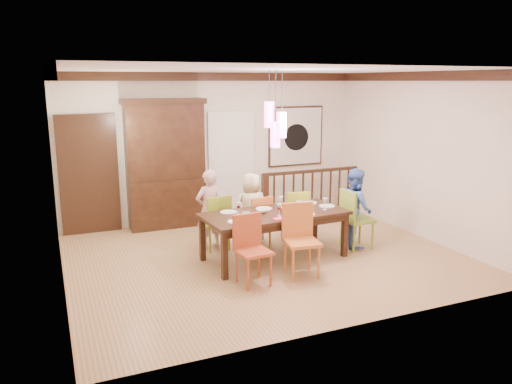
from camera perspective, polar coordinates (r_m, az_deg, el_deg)
name	(u,v)px	position (r m, az deg, el deg)	size (l,w,h in m)	color
floor	(265,257)	(8.02, 1.03, -7.39)	(6.00, 6.00, 0.00)	#9F714D
ceiling	(266,70)	(7.54, 1.12, 13.80)	(6.00, 6.00, 0.00)	white
wall_back	(214,147)	(9.96, -4.81, 5.10)	(6.00, 6.00, 0.00)	beige
wall_left	(55,182)	(7.00, -21.97, 1.05)	(5.00, 5.00, 0.00)	beige
wall_right	(421,156)	(9.27, 18.31, 3.95)	(5.00, 5.00, 0.00)	beige
crown_molding	(266,75)	(7.54, 1.12, 13.19)	(6.00, 5.00, 0.16)	black
panel_door	(89,177)	(9.51, -18.54, 1.69)	(1.04, 0.07, 2.24)	black
white_doorway	(231,166)	(10.10, -2.82, 2.94)	(0.97, 0.05, 2.22)	silver
painting	(296,136)	(10.60, 4.57, 6.37)	(1.25, 0.06, 1.25)	black
pendant_cluster	(275,124)	(7.50, 2.22, 7.73)	(0.27, 0.21, 1.14)	#F148A3
dining_table	(275,217)	(7.75, 2.13, -2.90)	(2.31, 1.18, 0.75)	black
chair_far_left	(215,218)	(8.25, -4.67, -2.96)	(0.45, 0.45, 0.93)	olive
chair_far_mid	(257,217)	(8.40, 0.12, -2.88)	(0.44, 0.44, 0.87)	#C06528
chair_far_right	(294,212)	(8.68, 4.40, -2.26)	(0.45, 0.45, 0.91)	#A0AD24
chair_near_left	(253,246)	(6.81, -0.29, -6.20)	(0.46, 0.46, 0.96)	#A64422
chair_near_mid	(302,236)	(7.11, 5.28, -5.05)	(0.53, 0.53, 1.03)	#C0692A
chair_end_right	(358,215)	(8.44, 11.55, -2.56)	(0.45, 0.45, 1.00)	olive
china_hutch	(166,164)	(9.53, -10.29, 3.18)	(1.54, 0.46, 2.43)	black
balustrade	(312,191)	(10.40, 6.44, 0.07)	(2.26, 0.12, 0.96)	black
person_far_left	(209,209)	(8.28, -5.39, -1.99)	(0.48, 0.32, 1.33)	#D2A0A1
person_far_mid	(251,208)	(8.52, -0.56, -1.87)	(0.60, 0.39, 1.22)	beige
person_end_right	(355,208)	(8.52, 11.28, -1.75)	(0.65, 0.50, 1.33)	#466CC5
serving_bowl	(289,209)	(7.78, 3.80, -1.99)	(0.29, 0.29, 0.07)	gold
small_bowl	(262,211)	(7.70, 0.67, -2.17)	(0.18, 0.18, 0.06)	white
cup_left	(246,215)	(7.36, -1.11, -2.70)	(0.13, 0.13, 0.10)	silver
cup_right	(299,204)	(8.11, 4.91, -1.34)	(0.10, 0.10, 0.09)	silver
plate_far_left	(229,212)	(7.72, -3.14, -2.32)	(0.26, 0.26, 0.01)	white
plate_far_mid	(264,209)	(7.92, 0.91, -1.92)	(0.26, 0.26, 0.01)	white
plate_far_right	(309,203)	(8.34, 6.08, -1.24)	(0.26, 0.26, 0.01)	white
plate_near_left	(237,222)	(7.19, -2.24, -3.42)	(0.26, 0.26, 0.01)	white
plate_near_mid	(306,214)	(7.62, 5.76, -2.55)	(0.26, 0.26, 0.01)	white
plate_end_right	(327,206)	(8.16, 8.11, -1.60)	(0.26, 0.26, 0.01)	white
wine_glass_a	(239,209)	(7.58, -2.00, -1.90)	(0.08, 0.08, 0.19)	#590C19
wine_glass_b	(281,202)	(7.98, 2.85, -1.17)	(0.08, 0.08, 0.19)	silver
wine_glass_c	(279,210)	(7.49, 2.67, -2.08)	(0.08, 0.08, 0.19)	#590C19
wine_glass_d	(325,204)	(7.93, 7.89, -1.37)	(0.08, 0.08, 0.19)	silver
napkin	(279,219)	(7.35, 2.67, -3.08)	(0.18, 0.14, 0.01)	#D83359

